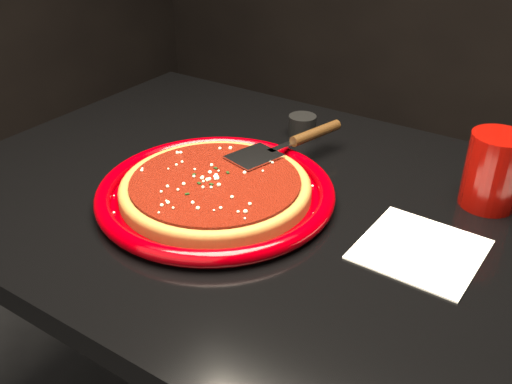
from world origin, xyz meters
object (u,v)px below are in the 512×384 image
(plate, at_px, (216,192))
(table, at_px, (281,361))
(pizza_server, at_px, (288,143))
(cup, at_px, (493,171))
(ramekin, at_px, (302,126))

(plate, bearing_deg, table, 32.73)
(pizza_server, xyz_separation_m, cup, (0.34, 0.07, 0.01))
(pizza_server, xyz_separation_m, ramekin, (-0.04, 0.13, -0.03))
(cup, bearing_deg, table, -148.41)
(table, height_order, cup, cup)
(table, xyz_separation_m, pizza_server, (-0.06, 0.11, 0.42))
(plate, xyz_separation_m, ramekin, (-0.01, 0.30, 0.01))
(plate, height_order, ramekin, ramekin)
(ramekin, bearing_deg, cup, -9.88)
(plate, relative_size, ramekin, 7.02)
(cup, relative_size, ramekin, 2.21)
(ramekin, bearing_deg, plate, -88.54)
(table, xyz_separation_m, cup, (0.28, 0.17, 0.44))
(plate, height_order, cup, cup)
(pizza_server, distance_m, cup, 0.35)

